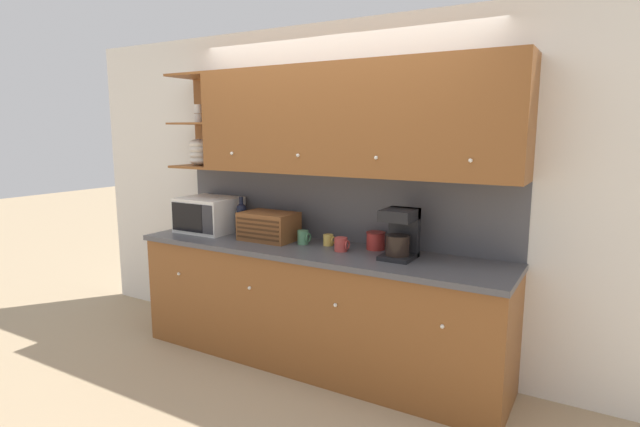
% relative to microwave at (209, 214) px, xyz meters
% --- Properties ---
extents(ground_plane, '(24.00, 24.00, 0.00)m').
position_rel_microwave_xyz_m(ground_plane, '(1.10, 0.25, -1.07)').
color(ground_plane, tan).
extents(wall_back, '(5.31, 0.06, 2.60)m').
position_rel_microwave_xyz_m(wall_back, '(1.10, 0.28, 0.23)').
color(wall_back, white).
rests_on(wall_back, ground_plane).
extents(counter_unit, '(2.93, 0.66, 0.92)m').
position_rel_microwave_xyz_m(counter_unit, '(1.10, -0.07, -0.61)').
color(counter_unit, brown).
rests_on(counter_unit, ground_plane).
extents(backsplash_panel, '(2.91, 0.01, 0.55)m').
position_rel_microwave_xyz_m(backsplash_panel, '(1.10, 0.24, 0.12)').
color(backsplash_panel, '#4C4C51').
rests_on(backsplash_panel, counter_unit).
extents(upper_cabinets, '(2.91, 0.38, 0.79)m').
position_rel_microwave_xyz_m(upper_cabinets, '(1.26, 0.07, 0.79)').
color(upper_cabinets, brown).
rests_on(upper_cabinets, backsplash_panel).
extents(microwave, '(0.48, 0.42, 0.30)m').
position_rel_microwave_xyz_m(microwave, '(0.00, 0.00, 0.00)').
color(microwave, silver).
rests_on(microwave, counter_unit).
extents(wine_bottle, '(0.09, 0.09, 0.32)m').
position_rel_microwave_xyz_m(wine_bottle, '(0.32, 0.05, -0.00)').
color(wine_bottle, black).
rests_on(wine_bottle, counter_unit).
extents(bread_box, '(0.44, 0.30, 0.22)m').
position_rel_microwave_xyz_m(bread_box, '(0.66, -0.02, -0.04)').
color(bread_box, brown).
rests_on(bread_box, counter_unit).
extents(mug_patterned_third, '(0.10, 0.08, 0.11)m').
position_rel_microwave_xyz_m(mug_patterned_third, '(0.97, -0.01, -0.10)').
color(mug_patterned_third, '#4C845B').
rests_on(mug_patterned_third, counter_unit).
extents(mug, '(0.09, 0.08, 0.09)m').
position_rel_microwave_xyz_m(mug, '(1.16, 0.05, -0.11)').
color(mug, gold).
rests_on(mug, counter_unit).
extents(mug_blue_second, '(0.11, 0.09, 0.10)m').
position_rel_microwave_xyz_m(mug_blue_second, '(1.33, -0.06, -0.10)').
color(mug_blue_second, '#B73D38').
rests_on(mug_blue_second, counter_unit).
extents(storage_canister, '(0.14, 0.14, 0.13)m').
position_rel_microwave_xyz_m(storage_canister, '(1.52, 0.12, -0.08)').
color(storage_canister, '#B22D28').
rests_on(storage_canister, counter_unit).
extents(coffee_maker, '(0.22, 0.26, 0.34)m').
position_rel_microwave_xyz_m(coffee_maker, '(1.77, -0.03, 0.03)').
color(coffee_maker, black).
rests_on(coffee_maker, counter_unit).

